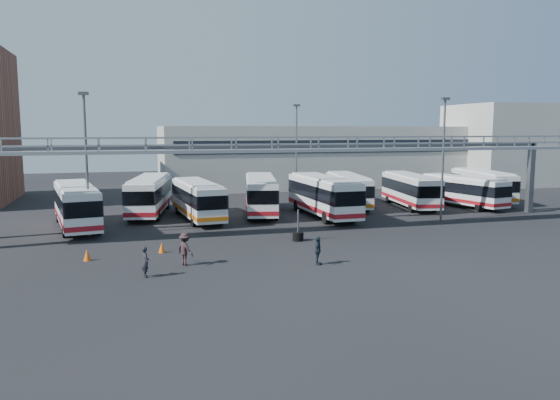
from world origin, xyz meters
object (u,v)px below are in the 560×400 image
object	(u,v)px
light_pole_back	(296,147)
bus_4	(261,193)
light_pole_mid	(443,152)
bus_9	(482,184)
bus_6	(348,189)
bus_3	(198,198)
pedestrian_a	(145,262)
cone_right	(162,248)
pedestrian_c	(185,249)
bus_5	(323,194)
tire_stack	(298,235)
bus_2	(149,194)
pedestrian_d	(318,251)
light_pole_left	(86,156)
cone_left	(87,255)
bus_8	(462,190)
bus_7	(410,189)
bus_1	(76,204)

from	to	relation	value
light_pole_back	bus_4	distance (m)	9.93
light_pole_mid	bus_9	size ratio (longest dim) A/B	0.91
bus_6	bus_3	bearing A→B (deg)	-157.09
bus_3	pedestrian_a	distance (m)	18.33
cone_right	pedestrian_c	bearing A→B (deg)	-73.40
bus_5	tire_stack	distance (m)	10.99
bus_2	pedestrian_c	distance (m)	19.42
light_pole_mid	cone_right	bearing A→B (deg)	-165.94
light_pole_back	pedestrian_a	size ratio (longest dim) A/B	6.31
pedestrian_d	light_pole_mid	bearing A→B (deg)	-23.92
light_pole_back	light_pole_mid	bearing A→B (deg)	-61.93
light_pole_back	pedestrian_a	bearing A→B (deg)	-122.09
light_pole_left	cone_right	xyz separation A→B (m)	(4.63, -6.85, -5.40)
cone_right	tire_stack	world-z (taller)	tire_stack
bus_6	cone_left	bearing A→B (deg)	-134.87
bus_2	bus_5	bearing A→B (deg)	-8.58
bus_4	cone_right	world-z (taller)	bus_4
pedestrian_a	pedestrian_d	xyz separation A→B (m)	(9.48, 0.02, -0.00)
pedestrian_c	tire_stack	xyz separation A→B (m)	(8.19, 4.75, -0.56)
bus_8	pedestrian_c	size ratio (longest dim) A/B	5.50
light_pole_left	light_pole_back	distance (m)	24.41
bus_3	bus_6	xyz separation A→B (m)	(15.25, 3.54, -0.02)
bus_3	cone_right	xyz separation A→B (m)	(-3.81, -12.08, -1.47)
light_pole_back	bus_9	xyz separation A→B (m)	(18.98, -5.39, -3.90)
pedestrian_c	cone_right	world-z (taller)	pedestrian_c
light_pole_mid	bus_7	distance (m)	8.98
bus_3	pedestrian_d	size ratio (longest dim) A/B	6.71
light_pole_mid	bus_9	xyz separation A→B (m)	(10.98, 9.61, -3.90)
bus_1	bus_2	distance (m)	7.83
pedestrian_c	cone_left	distance (m)	6.05
light_pole_back	pedestrian_c	size ratio (longest dim) A/B	5.50
bus_2	bus_9	size ratio (longest dim) A/B	1.03
bus_6	pedestrian_a	xyz separation A→B (m)	(-20.23, -21.16, -0.97)
light_pole_left	bus_1	xyz separation A→B (m)	(-1.13, 3.58, -3.84)
bus_7	cone_left	size ratio (longest dim) A/B	16.01
light_pole_back	cone_left	xyz separation A→B (m)	(-19.71, -21.79, -5.39)
bus_6	pedestrian_a	size ratio (longest dim) A/B	6.70
bus_1	bus_6	world-z (taller)	bus_1
bus_7	light_pole_left	bearing A→B (deg)	-157.68
bus_4	pedestrian_a	world-z (taller)	bus_4
light_pole_back	tire_stack	world-z (taller)	light_pole_back
light_pole_left	bus_7	size ratio (longest dim) A/B	0.93
light_pole_back	tire_stack	distance (m)	21.31
bus_6	bus_7	bearing A→B (deg)	-7.67
bus_2	bus_5	xyz separation A→B (m)	(14.61, -5.14, 0.06)
bus_5	cone_left	distance (m)	22.24
light_pole_mid	pedestrian_c	bearing A→B (deg)	-157.02
tire_stack	bus_3	bearing A→B (deg)	116.54
bus_7	bus_8	world-z (taller)	bus_7
cone_left	pedestrian_a	bearing A→B (deg)	-55.50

